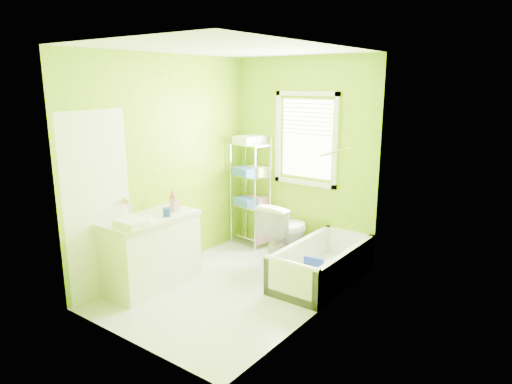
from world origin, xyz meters
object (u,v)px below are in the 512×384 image
Objects in this scene: wire_shelf_unit at (251,180)px; bathtub at (321,269)px; vanity at (151,249)px; toilet at (285,231)px.

bathtub is at bearing -20.18° from wire_shelf_unit.
vanity reaches higher than bathtub.
toilet reaches higher than bathtub.
vanity is at bearing -92.60° from wire_shelf_unit.
bathtub is 1.97m from vanity.
wire_shelf_unit is at bearing -16.74° from toilet.
vanity reaches higher than toilet.
wire_shelf_unit reaches higher than toilet.
bathtub is 1.82× the size of toilet.
bathtub is at bearing 157.73° from toilet.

